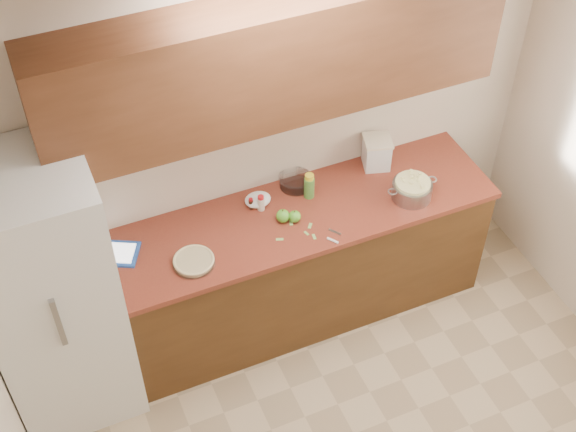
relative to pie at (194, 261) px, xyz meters
name	(u,v)px	position (x,y,z in m)	size (l,w,h in m)	color
room_shell	(415,369)	(0.64, -1.34, 0.36)	(3.60, 3.60, 3.60)	tan
counter_run	(287,267)	(0.64, 0.14, -0.48)	(2.64, 0.68, 0.92)	#503016
upper_cabinets	(275,61)	(0.64, 0.29, 1.01)	(2.60, 0.34, 0.70)	brown
fridge	(52,296)	(-0.80, 0.10, -0.04)	(0.70, 0.70, 1.80)	white
pie	(194,261)	(0.00, 0.00, 0.00)	(0.25, 0.25, 0.04)	silver
colander	(412,189)	(1.42, 0.00, 0.04)	(0.34, 0.25, 0.13)	gray
flour_canister	(377,152)	(1.36, 0.35, 0.09)	(0.22, 0.22, 0.21)	silver
tablet	(116,253)	(-0.39, 0.25, -0.01)	(0.32, 0.29, 0.02)	#234FA8
paring_knife	(333,239)	(0.81, -0.15, -0.01)	(0.10, 0.14, 0.01)	gray
lemon_bottle	(309,186)	(0.84, 0.25, 0.06)	(0.07, 0.07, 0.18)	#4C8C38
cinnamon_shaker	(261,203)	(0.52, 0.26, 0.03)	(0.04, 0.04, 0.11)	beige
vanilla_bottle	(251,204)	(0.47, 0.29, 0.02)	(0.03, 0.03, 0.08)	black
mixing_bowl	(295,181)	(0.80, 0.37, 0.02)	(0.21, 0.21, 0.08)	silver
paper_towel	(258,200)	(0.52, 0.31, 0.01)	(0.16, 0.13, 0.07)	white
apple_left	(283,216)	(0.60, 0.12, 0.02)	(0.08, 0.08, 0.10)	#52A728
apple_center	(295,216)	(0.67, 0.09, 0.02)	(0.08, 0.08, 0.09)	#52A728
peel_a	(314,237)	(0.72, -0.08, -0.02)	(0.04, 0.02, 0.00)	#8BBD5C
peel_b	(306,233)	(0.69, -0.04, -0.02)	(0.04, 0.01, 0.00)	#8BBD5C
peel_c	(291,222)	(0.64, 0.08, -0.02)	(0.05, 0.02, 0.00)	#8BBD5C
peel_d	(310,226)	(0.74, 0.01, -0.02)	(0.05, 0.02, 0.00)	#8BBD5C
peel_e	(280,239)	(0.53, -0.02, -0.02)	(0.04, 0.02, 0.00)	#8BBD5C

